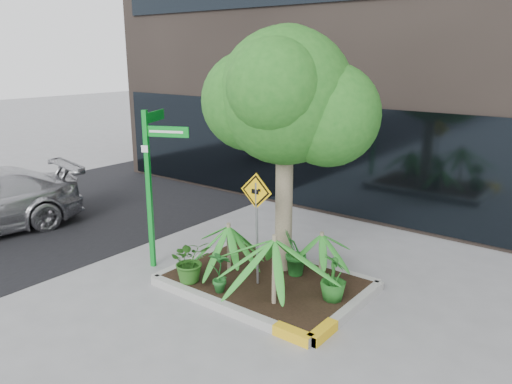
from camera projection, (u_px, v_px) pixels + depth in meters
The scene contains 13 objects.
ground at pixel (246, 289), 8.49m from camera, with size 80.00×80.00×0.00m, color gray.
asphalt_road at pixel (41, 216), 12.32m from camera, with size 7.00×80.00×0.01m, color black.
planter at pixel (266, 282), 8.53m from camera, with size 3.35×2.36×0.15m.
tree at pixel (286, 96), 8.19m from camera, with size 2.92×2.59×4.37m.
palm_front at pixel (275, 240), 7.44m from camera, with size 1.26×1.26×1.40m.
palm_left at pixel (229, 226), 8.63m from camera, with size 1.01×1.01×1.12m.
palm_back at pixel (322, 235), 8.73m from camera, with size 0.80×0.80×0.89m.
shrub_a at pixel (190, 260), 8.37m from camera, with size 0.67×0.67×0.75m, color #245919.
shrub_b at pixel (334, 278), 7.73m from camera, with size 0.42×0.42×0.74m, color #1D5C1B.
shrub_c at pixel (220, 271), 7.98m from camera, with size 0.38×0.38×0.73m, color #1D5E21.
shrub_d at pixel (294, 253), 8.56m from camera, with size 0.46×0.46×0.84m, color #1B5D1E.
street_sign_post at pixel (152, 172), 9.00m from camera, with size 1.08×0.81×2.93m.
cattle_sign at pixel (256, 210), 8.01m from camera, with size 0.59×0.10×1.91m.
Camera 1 is at (4.88, -6.01, 3.86)m, focal length 35.00 mm.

